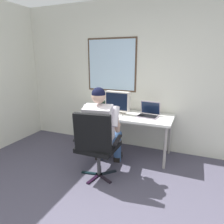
{
  "coord_description": "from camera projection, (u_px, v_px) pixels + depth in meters",
  "views": [
    {
      "loc": [
        0.8,
        -0.95,
        1.66
      ],
      "look_at": [
        -0.35,
        1.84,
        0.86
      ],
      "focal_mm": 32.73,
      "sensor_mm": 36.0,
      "label": 1
    }
  ],
  "objects": [
    {
      "name": "wall_rear",
      "position": [
        147.0,
        77.0,
        3.61
      ],
      "size": [
        5.11,
        0.08,
        2.65
      ],
      "color": "silver",
      "rests_on": "ground"
    },
    {
      "name": "desk",
      "position": [
        125.0,
        118.0,
        3.52
      ],
      "size": [
        1.59,
        0.69,
        0.72
      ],
      "color": "gray",
      "rests_on": "ground"
    },
    {
      "name": "office_chair",
      "position": [
        96.0,
        142.0,
        2.74
      ],
      "size": [
        0.65,
        0.56,
        0.99
      ],
      "color": "black",
      "rests_on": "ground"
    },
    {
      "name": "person_seated",
      "position": [
        102.0,
        128.0,
        2.96
      ],
      "size": [
        0.57,
        0.84,
        1.29
      ],
      "color": "navy",
      "rests_on": "ground"
    },
    {
      "name": "crt_monitor",
      "position": [
        118.0,
        102.0,
        3.52
      ],
      "size": [
        0.43,
        0.21,
        0.39
      ],
      "color": "beige",
      "rests_on": "desk"
    },
    {
      "name": "laptop",
      "position": [
        149.0,
        112.0,
        3.41
      ],
      "size": [
        0.36,
        0.31,
        0.24
      ],
      "color": "#97889B",
      "rests_on": "desk"
    },
    {
      "name": "wine_glass",
      "position": [
        93.0,
        107.0,
        3.59
      ],
      "size": [
        0.09,
        0.09,
        0.15
      ],
      "color": "silver",
      "rests_on": "desk"
    },
    {
      "name": "desk_speaker",
      "position": [
        104.0,
        105.0,
        3.78
      ],
      "size": [
        0.07,
        0.08,
        0.18
      ],
      "color": "black",
      "rests_on": "desk"
    }
  ]
}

